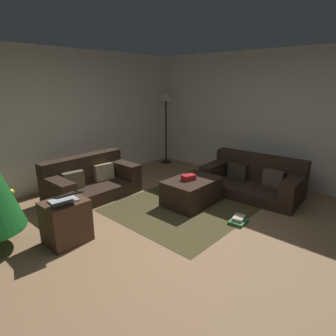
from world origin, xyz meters
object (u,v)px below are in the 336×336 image
ottoman (192,191)px  laptop (65,199)px  couch_right (254,180)px  gift_box (189,177)px  tv_remote (188,178)px  book_stack (238,220)px  couch_left (90,181)px  corner_lamp (166,101)px  side_table (66,221)px

ottoman → laptop: bearing=169.2°
couch_right → gift_box: size_ratio=8.04×
ottoman → tv_remote: 0.24m
laptop → book_stack: laptop is taller
couch_left → tv_remote: 1.78m
ottoman → corner_lamp: 2.92m
couch_left → side_table: couch_left is taller
ottoman → tv_remote: tv_remote is taller
tv_remote → book_stack: 1.12m
couch_left → corner_lamp: 2.89m
couch_left → ottoman: (0.97, -1.57, -0.06)m
ottoman → book_stack: (-0.09, -0.95, -0.18)m
side_table → ottoman: bearing=-12.3°
couch_right → book_stack: size_ratio=5.86×
ottoman → gift_box: gift_box is taller
couch_right → tv_remote: bearing=55.6°
gift_box → side_table: bearing=168.2°
laptop → book_stack: size_ratio=1.34×
side_table → book_stack: size_ratio=1.87×
book_stack → corner_lamp: bearing=60.9°
gift_box → ottoman: bearing=-29.3°
couch_right → tv_remote: size_ratio=10.98×
tv_remote → laptop: 2.09m
tv_remote → laptop: size_ratio=0.40×
gift_box → corner_lamp: (1.64, 2.03, 1.06)m
couch_right → tv_remote: couch_right is taller
couch_left → gift_box: couch_left is taller
side_table → laptop: (-0.01, -0.05, 0.34)m
side_table → corner_lamp: 4.17m
couch_left → tv_remote: bearing=123.0°
gift_box → corner_lamp: bearing=51.1°
laptop → book_stack: (1.96, -1.34, -0.58)m
couch_right → side_table: couch_right is taller
ottoman → corner_lamp: corner_lamp is taller
tv_remote → book_stack: (-0.10, -1.04, -0.40)m
couch_right → laptop: bearing=69.3°
gift_box → laptop: (-2.00, 0.36, 0.14)m
side_table → book_stack: 2.41m
tv_remote → corner_lamp: size_ratio=0.09×
couch_left → side_table: 1.56m
couch_right → laptop: laptop is taller
ottoman → side_table: bearing=167.7°
couch_right → laptop: (-3.18, 0.96, 0.35)m
couch_left → tv_remote: (0.98, -1.48, 0.16)m
gift_box → laptop: bearing=169.8°
couch_right → side_table: 3.33m
side_table → corner_lamp: size_ratio=0.31×
laptop → corner_lamp: size_ratio=0.22×
couch_right → ottoman: (-1.13, 0.57, -0.05)m
couch_left → corner_lamp: size_ratio=0.88×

